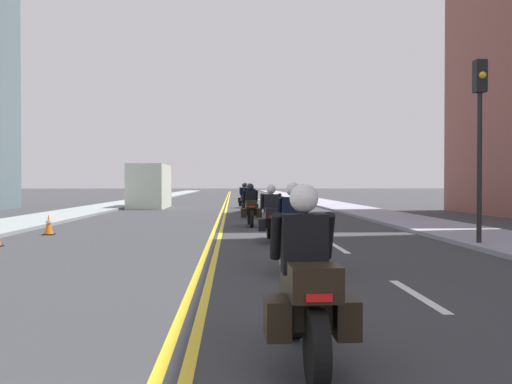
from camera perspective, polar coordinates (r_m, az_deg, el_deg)
The scene contains 16 objects.
ground_plane at distance 47.98m, azimuth -2.97°, elevation -1.03°, with size 264.00×264.00×0.00m, color #343538.
sidewalk_left at distance 48.68m, azimuth -12.10°, elevation -0.95°, with size 2.97×144.00×0.12m, color gray.
sidewalk_right at distance 48.52m, azimuth 6.18°, elevation -0.95°, with size 2.97×144.00×0.12m, color #938F9E.
centreline_yellow_inner at distance 47.98m, azimuth -3.11°, elevation -1.03°, with size 0.12×132.00×0.01m, color yellow.
centreline_yellow_outer at distance 47.98m, azimuth -2.83°, elevation -1.03°, with size 0.12×132.00×0.01m, color yellow.
lane_dashes_white at distance 29.11m, azimuth 2.79°, elevation -2.26°, with size 0.14×56.40×0.01m.
motorcycle_0 at distance 5.10m, azimuth 4.96°, elevation -9.88°, with size 0.77×2.08×1.59m.
motorcycle_1 at distance 10.33m, azimuth 3.75°, elevation -4.35°, with size 0.78×2.18×1.61m.
motorcycle_2 at distance 15.50m, azimuth 1.55°, elevation -2.61°, with size 0.76×2.27×1.56m.
motorcycle_3 at distance 21.14m, azimuth -0.55°, elevation -1.65°, with size 0.77×2.22×1.58m.
motorcycle_4 at distance 26.35m, azimuth -0.65°, elevation -1.15°, with size 0.77×2.18×1.63m.
motorcycle_5 at distance 31.83m, azimuth -1.07°, elevation -0.83°, with size 0.76×2.22×1.63m.
motorcycle_6 at distance 36.96m, azimuth -1.22°, elevation -0.59°, with size 0.77×2.20×1.60m.
traffic_cone_0 at distance 18.73m, azimuth -20.03°, elevation -3.09°, with size 0.32×0.32×0.63m.
traffic_light_near at distance 15.28m, azimuth 21.48°, elevation 6.90°, with size 0.28×0.38×4.65m.
parked_truck at distance 37.81m, azimuth -10.48°, elevation 0.37°, with size 2.20×6.50×2.80m.
Camera 1 is at (0.50, 0.05, 1.59)m, focal length 39.99 mm.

